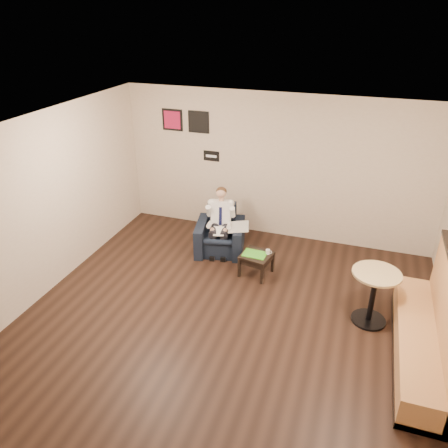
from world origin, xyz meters
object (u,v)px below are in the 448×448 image
(armchair, at_px, (220,231))
(banquette, at_px, (426,318))
(green_folder, at_px, (255,254))
(smartphone, at_px, (262,251))
(cafe_table, at_px, (372,297))
(coffee_mug, at_px, (268,252))
(side_table, at_px, (256,264))
(seated_man, at_px, (219,226))

(armchair, height_order, banquette, banquette)
(green_folder, height_order, smartphone, green_folder)
(green_folder, height_order, cafe_table, cafe_table)
(armchair, xyz_separation_m, coffee_mug, (1.02, -0.49, 0.02))
(side_table, height_order, cafe_table, cafe_table)
(armchair, relative_size, side_table, 1.80)
(green_folder, bearing_deg, seated_man, 149.55)
(side_table, bearing_deg, green_folder, -157.48)
(coffee_mug, height_order, cafe_table, cafe_table)
(green_folder, bearing_deg, banquette, -25.61)
(green_folder, height_order, banquette, banquette)
(banquette, bearing_deg, green_folder, 154.39)
(seated_man, bearing_deg, cafe_table, -34.85)
(seated_man, bearing_deg, banquette, -39.05)
(armchair, bearing_deg, coffee_mug, -37.87)
(armchair, height_order, seated_man, seated_man)
(smartphone, xyz_separation_m, cafe_table, (1.82, -0.80, 0.03))
(seated_man, distance_m, banquette, 3.76)
(smartphone, relative_size, banquette, 0.05)
(seated_man, xyz_separation_m, green_folder, (0.80, -0.47, -0.17))
(armchair, distance_m, cafe_table, 3.01)
(smartphone, bearing_deg, side_table, -97.35)
(coffee_mug, height_order, banquette, banquette)
(smartphone, bearing_deg, banquette, -7.90)
(seated_man, distance_m, side_table, 1.02)
(green_folder, xyz_separation_m, coffee_mug, (0.20, 0.08, 0.04))
(seated_man, xyz_separation_m, cafe_table, (2.72, -1.13, -0.15))
(coffee_mug, distance_m, smartphone, 0.12)
(banquette, bearing_deg, seated_man, 153.19)
(side_table, xyz_separation_m, cafe_table, (1.89, -0.68, 0.23))
(coffee_mug, xyz_separation_m, smartphone, (-0.10, 0.06, -0.04))
(green_folder, bearing_deg, armchair, 144.96)
(smartphone, distance_m, banquette, 2.82)
(seated_man, height_order, banquette, banquette)
(armchair, relative_size, green_folder, 2.20)
(side_table, height_order, coffee_mug, coffee_mug)
(side_table, distance_m, green_folder, 0.20)
(green_folder, relative_size, coffee_mug, 4.74)
(armchair, bearing_deg, green_folder, -47.29)
(armchair, bearing_deg, banquette, -40.32)
(armchair, distance_m, banquette, 3.83)
(seated_man, relative_size, cafe_table, 1.36)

